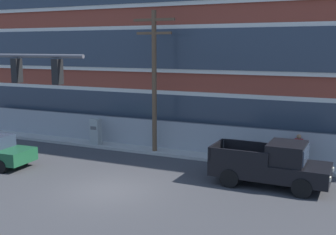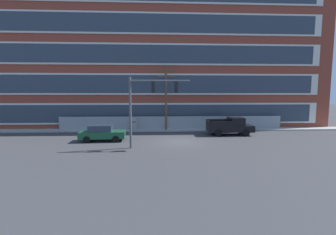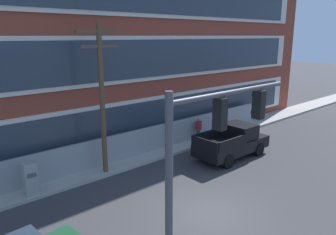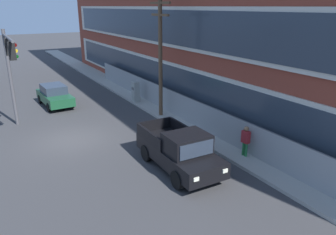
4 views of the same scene
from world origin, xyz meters
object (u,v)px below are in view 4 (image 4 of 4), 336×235
(utility_pole_near_corner, at_px, (160,52))
(traffic_signal_mast, at_px, (10,62))
(pedestrian_near_cabinet, at_px, (245,140))
(electrical_cabinet, at_px, (136,93))
(pickup_truck_black, at_px, (180,151))
(sedan_dark_green, at_px, (55,95))

(utility_pole_near_corner, bearing_deg, traffic_signal_mast, -102.09)
(pedestrian_near_cabinet, bearing_deg, electrical_cabinet, -177.23)
(utility_pole_near_corner, height_order, pedestrian_near_cabinet, utility_pole_near_corner)
(pickup_truck_black, bearing_deg, electrical_cabinet, 165.53)
(sedan_dark_green, xyz_separation_m, electrical_cabinet, (2.50, 5.53, 0.05))
(pickup_truck_black, bearing_deg, traffic_signal_mast, -147.28)
(pickup_truck_black, height_order, pedestrian_near_cabinet, pickup_truck_black)
(sedan_dark_green, relative_size, utility_pole_near_corner, 0.56)
(pickup_truck_black, relative_size, pedestrian_near_cabinet, 2.97)
(utility_pole_near_corner, bearing_deg, pedestrian_near_cabinet, 3.58)
(traffic_signal_mast, bearing_deg, utility_pole_near_corner, 77.91)
(sedan_dark_green, xyz_separation_m, pedestrian_near_cabinet, (14.05, 6.09, 0.18))
(pickup_truck_black, height_order, utility_pole_near_corner, utility_pole_near_corner)
(utility_pole_near_corner, distance_m, pedestrian_near_cabinet, 8.40)
(traffic_signal_mast, distance_m, sedan_dark_green, 6.39)
(traffic_signal_mast, height_order, pickup_truck_black, traffic_signal_mast)
(sedan_dark_green, xyz_separation_m, utility_pole_near_corner, (6.37, 5.61, 3.56))
(pickup_truck_black, height_order, electrical_cabinet, pickup_truck_black)
(traffic_signal_mast, xyz_separation_m, utility_pole_near_corner, (1.85, 8.62, 0.19))
(electrical_cabinet, relative_size, pedestrian_near_cabinet, 1.00)
(sedan_dark_green, bearing_deg, utility_pole_near_corner, 41.36)
(traffic_signal_mast, distance_m, pedestrian_near_cabinet, 13.55)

